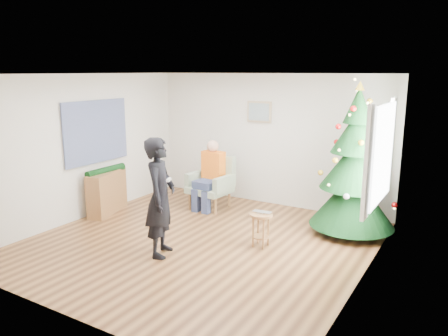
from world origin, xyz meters
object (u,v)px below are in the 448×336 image
Objects in this scene: stool at (261,230)px; standing_man at (160,197)px; christmas_tree at (355,167)px; console at (107,192)px; armchair at (212,189)px.

standing_man reaches higher than stool.
christmas_tree reaches higher than console.
armchair is at bearing -7.70° from standing_man.
christmas_tree is at bearing -64.88° from standing_man.
stool is 2.13m from armchair.
stool is at bearing -15.73° from console.
armchair is (-1.70, 1.27, 0.11)m from stool.
stool is 3.23m from console.
standing_man is 2.38m from console.
christmas_tree reaches higher than armchair.
console is (-4.26, -1.32, -0.72)m from christmas_tree.
stool is 0.52× the size of armchair.
stool is 0.30× the size of standing_man.
armchair is 0.59× the size of standing_man.
armchair is 1.02× the size of console.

